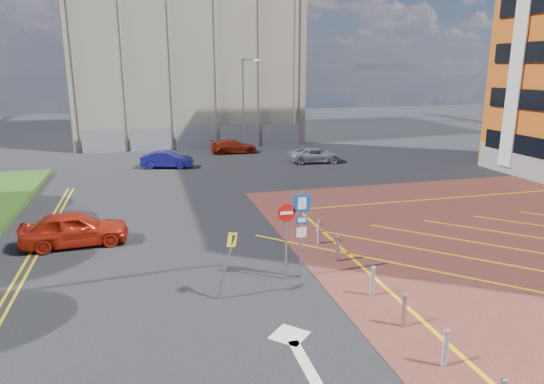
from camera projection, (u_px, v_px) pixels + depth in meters
name	position (u px, v px, depth m)	size (l,w,h in m)	color
ground	(296.00, 291.00, 16.21)	(140.00, 140.00, 0.00)	black
lamp_back	(244.00, 101.00, 42.33)	(1.53, 0.16, 8.00)	#9EA0A8
sign_cluster	(296.00, 226.00, 16.71)	(1.17, 0.12, 3.20)	#9EA0A8
warning_sign	(228.00, 257.00, 15.36)	(0.79, 0.43, 2.24)	#9EA0A8
bollard_row	(382.00, 292.00, 15.10)	(0.14, 11.14, 0.90)	#9EA0A8
construction_building	(182.00, 30.00, 50.89)	(21.20, 19.20, 22.00)	#A69C88
construction_fence	(207.00, 138.00, 44.28)	(21.60, 0.06, 2.00)	gray
car_red_left	(75.00, 229.00, 20.20)	(1.72, 4.28, 1.46)	#B6220F
car_blue_back	(167.00, 160.00, 35.86)	(1.31, 3.76, 1.24)	navy
car_red_back	(234.00, 146.00, 42.03)	(1.62, 3.99, 1.16)	#9E240D
car_silver_back	(316.00, 155.00, 37.93)	(1.91, 4.15, 1.15)	silver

